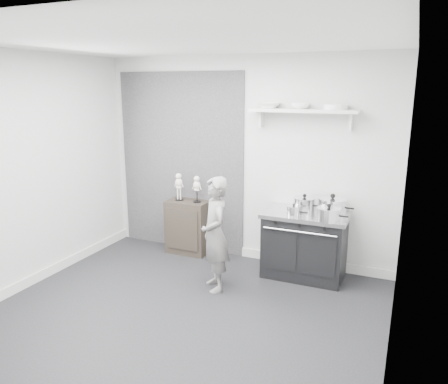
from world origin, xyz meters
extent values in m
plane|color=black|center=(0.00, 0.00, 0.00)|extent=(4.00, 4.00, 0.00)
cube|color=beige|center=(0.00, 1.80, 1.35)|extent=(4.00, 0.02, 2.70)
cube|color=beige|center=(0.00, -1.80, 1.35)|extent=(4.00, 0.02, 2.70)
cube|color=beige|center=(-2.00, 0.00, 1.35)|extent=(0.02, 3.60, 2.70)
cube|color=beige|center=(2.00, 0.00, 1.35)|extent=(0.02, 3.60, 2.70)
cube|color=silver|center=(0.00, 0.00, 2.70)|extent=(4.00, 3.60, 0.02)
cube|color=black|center=(-0.95, 1.79, 1.25)|extent=(1.90, 0.02, 2.50)
cube|color=silver|center=(1.00, 1.78, 0.06)|extent=(2.00, 0.03, 0.12)
cube|color=silver|center=(-1.98, 0.00, 0.06)|extent=(0.03, 3.60, 0.12)
cube|color=silver|center=(0.80, 1.67, 2.02)|extent=(1.30, 0.26, 0.04)
cube|color=silver|center=(0.25, 1.74, 1.90)|extent=(0.03, 0.12, 0.20)
cube|color=silver|center=(1.35, 1.74, 1.90)|extent=(0.03, 0.12, 0.20)
cube|color=black|center=(0.93, 1.48, 0.38)|extent=(0.96, 0.57, 0.77)
cube|color=silver|center=(0.93, 1.48, 0.79)|extent=(1.02, 0.61, 0.05)
cube|color=black|center=(0.70, 1.19, 0.40)|extent=(0.40, 0.02, 0.50)
cube|color=black|center=(1.16, 1.19, 0.40)|extent=(0.40, 0.02, 0.50)
cylinder|color=silver|center=(0.93, 1.16, 0.67)|extent=(0.86, 0.02, 0.02)
cylinder|color=black|center=(0.64, 1.18, 0.75)|extent=(0.04, 0.03, 0.04)
cylinder|color=black|center=(0.93, 1.18, 0.75)|extent=(0.04, 0.03, 0.04)
cylinder|color=black|center=(1.22, 1.18, 0.75)|extent=(0.04, 0.03, 0.04)
cube|color=black|center=(-0.76, 1.61, 0.38)|extent=(0.58, 0.34, 0.75)
imported|color=slate|center=(0.07, 0.72, 0.67)|extent=(0.55, 0.58, 1.33)
cylinder|color=silver|center=(0.88, 1.57, 0.89)|extent=(0.26, 0.26, 0.15)
cylinder|color=silver|center=(0.88, 1.57, 0.97)|extent=(0.27, 0.27, 0.01)
sphere|color=black|center=(0.88, 1.57, 1.00)|extent=(0.05, 0.05, 0.05)
cylinder|color=black|center=(1.06, 1.57, 0.89)|extent=(0.10, 0.02, 0.02)
cylinder|color=silver|center=(1.22, 1.59, 0.90)|extent=(0.33, 0.33, 0.17)
cylinder|color=silver|center=(1.22, 1.59, 0.99)|extent=(0.34, 0.34, 0.01)
sphere|color=black|center=(1.22, 1.59, 1.03)|extent=(0.06, 0.06, 0.06)
cylinder|color=black|center=(1.43, 1.59, 0.90)|extent=(0.10, 0.02, 0.02)
cylinder|color=silver|center=(1.23, 1.28, 0.88)|extent=(0.26, 0.26, 0.14)
cylinder|color=silver|center=(1.23, 1.28, 0.96)|extent=(0.27, 0.27, 0.01)
sphere|color=black|center=(1.23, 1.28, 0.99)|extent=(0.05, 0.05, 0.05)
cylinder|color=black|center=(1.41, 1.28, 0.88)|extent=(0.10, 0.02, 0.02)
cylinder|color=silver|center=(0.82, 1.30, 0.87)|extent=(0.16, 0.16, 0.11)
cylinder|color=silver|center=(0.82, 1.30, 0.93)|extent=(0.16, 0.16, 0.01)
sphere|color=black|center=(0.82, 1.30, 0.95)|extent=(0.03, 0.03, 0.03)
cylinder|color=black|center=(0.94, 1.30, 0.87)|extent=(0.10, 0.02, 0.02)
imported|color=white|center=(0.37, 1.67, 2.07)|extent=(0.28, 0.28, 0.07)
imported|color=white|center=(0.76, 1.67, 2.07)|extent=(0.22, 0.22, 0.07)
cylinder|color=white|center=(1.18, 1.67, 2.07)|extent=(0.28, 0.28, 0.06)
camera|label=1|loc=(2.03, -3.56, 2.31)|focal=35.00mm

